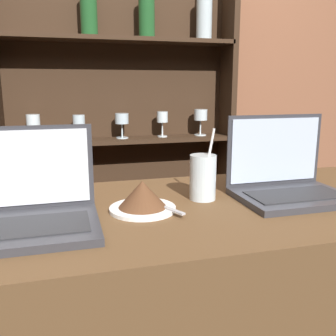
{
  "coord_description": "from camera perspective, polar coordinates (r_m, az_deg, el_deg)",
  "views": [
    {
      "loc": [
        -0.22,
        -0.6,
        1.35
      ],
      "look_at": [
        0.05,
        0.35,
        1.13
      ],
      "focal_mm": 40.0,
      "sensor_mm": 36.0,
      "label": 1
    }
  ],
  "objects": [
    {
      "name": "water_glass",
      "position": [
        1.06,
        5.34,
        -1.39
      ],
      "size": [
        0.07,
        0.07,
        0.2
      ],
      "color": "silver",
      "rests_on": "bar_counter"
    },
    {
      "name": "back_wall",
      "position": [
        2.03,
        -9.53,
        12.19
      ],
      "size": [
        7.0,
        0.06,
        2.7
      ],
      "color": "brown",
      "rests_on": "ground_plane"
    },
    {
      "name": "laptop_far",
      "position": [
        1.14,
        17.6,
        -1.66
      ],
      "size": [
        0.31,
        0.23,
        0.23
      ],
      "color": "#333338",
      "rests_on": "bar_counter"
    },
    {
      "name": "laptop_near",
      "position": [
        0.92,
        -20.37,
        -5.57
      ],
      "size": [
        0.31,
        0.25,
        0.22
      ],
      "color": "#333338",
      "rests_on": "bar_counter"
    },
    {
      "name": "cake_plate",
      "position": [
        0.97,
        -3.9,
        -4.47
      ],
      "size": [
        0.17,
        0.18,
        0.08
      ],
      "color": "white",
      "rests_on": "bar_counter"
    },
    {
      "name": "back_shelf",
      "position": [
        1.98,
        -6.9,
        3.2
      ],
      "size": [
        1.18,
        0.18,
        1.96
      ],
      "color": "#332114",
      "rests_on": "ground_plane"
    }
  ]
}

